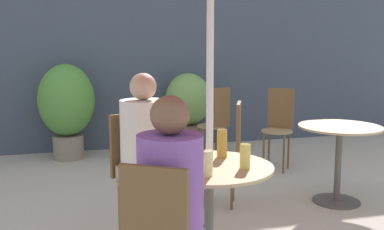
% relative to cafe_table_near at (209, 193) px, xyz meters
% --- Properties ---
extents(storefront_wall, '(10.00, 0.06, 3.00)m').
position_rel_cafe_table_near_xyz_m(storefront_wall, '(-0.03, 3.73, 0.95)').
color(storefront_wall, '#3D4756').
rests_on(storefront_wall, ground_plane).
extents(cafe_table_near, '(0.78, 0.78, 0.72)m').
position_rel_cafe_table_near_xyz_m(cafe_table_near, '(0.00, 0.00, 0.00)').
color(cafe_table_near, '#514C47').
rests_on(cafe_table_near, ground_plane).
extents(cafe_table_far, '(0.74, 0.74, 0.72)m').
position_rel_cafe_table_near_xyz_m(cafe_table_far, '(1.55, 0.98, -0.01)').
color(cafe_table_far, '#514C47').
rests_on(cafe_table_far, ground_plane).
extents(bistro_chair_0, '(0.40, 0.41, 0.94)m').
position_rel_cafe_table_near_xyz_m(bistro_chair_0, '(-0.36, 0.71, 0.02)').
color(bistro_chair_0, '#997F56').
rests_on(bistro_chair_0, ground_plane).
extents(bistro_chair_2, '(0.36, 0.38, 0.94)m').
position_rel_cafe_table_near_xyz_m(bistro_chair_2, '(0.88, 2.55, 0.02)').
color(bistro_chair_2, '#997F56').
rests_on(bistro_chair_2, ground_plane).
extents(bistro_chair_3, '(0.41, 0.41, 0.94)m').
position_rel_cafe_table_near_xyz_m(bistro_chair_3, '(1.54, 2.19, 0.02)').
color(bistro_chair_3, '#997F56').
rests_on(bistro_chair_3, ground_plane).
extents(bistro_chair_5, '(0.40, 0.39, 0.94)m').
position_rel_cafe_table_near_xyz_m(bistro_chair_5, '(0.56, 1.16, 0.02)').
color(bistro_chair_5, '#997F56').
rests_on(bistro_chair_5, ground_plane).
extents(seated_person_0, '(0.40, 0.42, 1.25)m').
position_rel_cafe_table_near_xyz_m(seated_person_0, '(-0.30, 0.59, 0.20)').
color(seated_person_0, gray).
rests_on(seated_person_0, ground_plane).
extents(seated_person_1, '(0.38, 0.39, 1.22)m').
position_rel_cafe_table_near_xyz_m(seated_person_1, '(-0.36, -0.55, 0.19)').
color(seated_person_1, '#42475B').
rests_on(seated_person_1, ground_plane).
extents(beer_glass_0, '(0.06, 0.06, 0.15)m').
position_rel_cafe_table_near_xyz_m(beer_glass_0, '(0.18, -0.12, 0.25)').
color(beer_glass_0, '#DBC65B').
rests_on(beer_glass_0, cafe_table_near).
extents(beer_glass_1, '(0.07, 0.07, 0.18)m').
position_rel_cafe_table_near_xyz_m(beer_glass_1, '(0.14, 0.17, 0.26)').
color(beer_glass_1, '#B28433').
rests_on(beer_glass_1, cafe_table_near).
extents(beer_glass_2, '(0.07, 0.07, 0.20)m').
position_rel_cafe_table_near_xyz_m(beer_glass_2, '(-0.17, 0.14, 0.27)').
color(beer_glass_2, '#DBC65B').
rests_on(beer_glass_2, cafe_table_near).
extents(beer_glass_3, '(0.07, 0.07, 0.14)m').
position_rel_cafe_table_near_xyz_m(beer_glass_3, '(-0.08, -0.20, 0.24)').
color(beer_glass_3, beige).
rests_on(beer_glass_3, cafe_table_near).
extents(potted_plant_0, '(0.70, 0.70, 1.21)m').
position_rel_cafe_table_near_xyz_m(potted_plant_0, '(-0.85, 3.31, 0.16)').
color(potted_plant_0, slate).
rests_on(potted_plant_0, ground_plane).
extents(potted_plant_1, '(0.63, 0.63, 1.07)m').
position_rel_cafe_table_near_xyz_m(potted_plant_1, '(0.76, 3.36, 0.04)').
color(potted_plant_1, brown).
rests_on(potted_plant_1, ground_plane).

